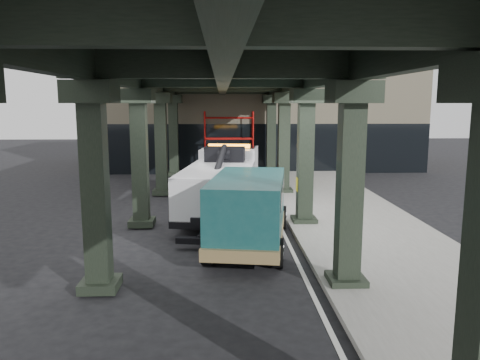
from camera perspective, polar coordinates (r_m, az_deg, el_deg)
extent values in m
plane|color=black|center=(15.53, -0.50, -7.50)|extent=(90.00, 90.00, 0.00)
cube|color=gray|center=(18.11, 13.74, -5.07)|extent=(5.00, 40.00, 0.15)
cube|color=silver|center=(17.57, 4.87, -5.51)|extent=(0.12, 38.00, 0.01)
cube|color=black|center=(11.45, 13.22, -0.97)|extent=(0.55, 0.55, 5.00)
cube|color=black|center=(11.27, 13.65, 10.36)|extent=(1.10, 1.10, 0.50)
cube|color=black|center=(12.07, 12.80, -11.87)|extent=(0.90, 0.90, 0.24)
cube|color=black|center=(17.24, 7.96, 2.59)|extent=(0.55, 0.55, 5.00)
cube|color=black|center=(17.13, 8.13, 10.09)|extent=(1.10, 1.10, 0.50)
cube|color=black|center=(17.66, 7.79, -4.90)|extent=(0.90, 0.90, 0.24)
cube|color=black|center=(23.14, 5.36, 4.35)|extent=(0.55, 0.55, 5.00)
cube|color=black|center=(23.06, 5.44, 9.92)|extent=(1.10, 1.10, 0.50)
cube|color=black|center=(23.46, 5.27, -1.31)|extent=(0.90, 0.90, 0.24)
cube|color=black|center=(29.08, 3.81, 5.38)|extent=(0.55, 0.55, 5.00)
cube|color=black|center=(29.01, 3.86, 9.82)|extent=(1.10, 1.10, 0.50)
cube|color=black|center=(29.33, 3.76, 0.85)|extent=(0.90, 0.90, 0.24)
cube|color=black|center=(11.43, -17.20, -1.16)|extent=(0.55, 0.55, 5.00)
cube|color=black|center=(11.25, -17.76, 10.18)|extent=(1.10, 1.10, 0.50)
cube|color=black|center=(12.05, -16.66, -12.07)|extent=(0.90, 0.90, 0.24)
cube|color=black|center=(17.23, -12.11, 2.47)|extent=(0.55, 0.55, 5.00)
cube|color=black|center=(17.11, -12.37, 9.97)|extent=(1.10, 1.10, 0.50)
cube|color=black|center=(17.65, -11.85, -5.03)|extent=(0.90, 0.90, 0.24)
cube|color=black|center=(23.13, -9.59, 4.25)|extent=(0.55, 0.55, 5.00)
cube|color=black|center=(23.05, -9.74, 9.83)|extent=(1.10, 1.10, 0.50)
cube|color=black|center=(23.45, -9.43, -1.40)|extent=(0.90, 0.90, 0.24)
cube|color=black|center=(29.07, -8.09, 5.31)|extent=(0.55, 0.55, 5.00)
cube|color=black|center=(29.01, -8.19, 9.74)|extent=(1.10, 1.10, 0.50)
cube|color=black|center=(29.32, -7.99, 0.78)|extent=(0.90, 0.90, 0.24)
cube|color=black|center=(17.16, 8.20, 12.76)|extent=(0.35, 32.00, 1.10)
cube|color=black|center=(17.14, -12.46, 12.64)|extent=(0.35, 32.00, 1.10)
cube|color=black|center=(16.89, -2.13, 12.90)|extent=(0.35, 32.00, 1.10)
cube|color=black|center=(16.94, -2.15, 15.27)|extent=(7.40, 32.00, 0.30)
cube|color=#C6B793|center=(34.94, 1.81, 8.52)|extent=(22.00, 10.00, 8.00)
cylinder|color=red|center=(29.88, -4.25, 4.52)|extent=(0.08, 0.08, 4.00)
cylinder|color=red|center=(29.08, -4.31, 4.39)|extent=(0.08, 0.08, 4.00)
cylinder|color=red|center=(29.92, 1.51, 4.55)|extent=(0.08, 0.08, 4.00)
cylinder|color=red|center=(29.13, 1.62, 4.42)|extent=(0.08, 0.08, 4.00)
cylinder|color=red|center=(29.96, -1.36, 2.63)|extent=(3.00, 0.08, 0.08)
cylinder|color=red|center=(29.84, -1.37, 5.11)|extent=(3.00, 0.08, 0.08)
cylinder|color=red|center=(29.77, -1.38, 7.61)|extent=(3.00, 0.08, 0.08)
cube|color=black|center=(18.83, -2.19, -2.25)|extent=(2.07, 7.76, 0.26)
cube|color=white|center=(21.24, -1.25, 1.46)|extent=(2.72, 2.77, 1.85)
cube|color=white|center=(22.37, -0.91, 0.54)|extent=(2.48, 1.04, 0.92)
cube|color=black|center=(21.42, -1.17, 2.91)|extent=(2.42, 1.63, 0.87)
cube|color=white|center=(17.55, -2.73, -0.89)|extent=(3.14, 5.41, 1.44)
cube|color=orange|center=(20.92, -1.32, 4.17)|extent=(1.87, 0.54, 0.16)
cube|color=black|center=(19.42, -1.87, 3.16)|extent=(1.71, 0.83, 0.62)
cylinder|color=black|center=(17.64, -2.65, 1.69)|extent=(0.74, 3.59, 1.37)
cube|color=black|center=(15.27, -4.14, -6.42)|extent=(0.50, 1.46, 0.18)
cube|color=black|center=(14.60, -4.62, -7.37)|extent=(1.66, 0.48, 0.18)
cylinder|color=black|center=(21.86, -4.08, -1.05)|extent=(0.51, 1.17, 1.13)
cylinder|color=silver|center=(21.86, -4.08, -1.05)|extent=(0.48, 0.67, 0.62)
cylinder|color=black|center=(21.60, 1.83, -1.16)|extent=(0.51, 1.17, 1.13)
cylinder|color=silver|center=(21.60, 1.83, -1.16)|extent=(0.48, 0.67, 0.62)
cylinder|color=black|center=(18.60, -5.83, -2.92)|extent=(0.51, 1.17, 1.13)
cylinder|color=silver|center=(18.60, -5.83, -2.92)|extent=(0.48, 0.67, 0.62)
cylinder|color=black|center=(18.29, 1.12, -3.09)|extent=(0.51, 1.17, 1.13)
cylinder|color=silver|center=(18.29, 1.12, -3.09)|extent=(0.48, 0.67, 0.62)
cylinder|color=black|center=(17.33, -6.71, -3.85)|extent=(0.51, 1.17, 1.13)
cylinder|color=silver|center=(17.33, -6.71, -3.85)|extent=(0.48, 0.67, 0.62)
cylinder|color=black|center=(17.00, 0.76, -4.05)|extent=(0.51, 1.17, 1.13)
cylinder|color=silver|center=(17.00, 0.76, -4.05)|extent=(0.48, 0.67, 0.62)
cube|color=#134647|center=(17.07, 1.89, -2.71)|extent=(2.17, 1.39, 0.89)
cube|color=#134647|center=(14.34, 0.99, -3.42)|extent=(2.73, 4.71, 1.93)
cube|color=olive|center=(14.91, 1.13, -6.04)|extent=(2.94, 5.79, 0.35)
cube|color=black|center=(16.53, 1.79, -0.31)|extent=(1.97, 0.72, 0.82)
cube|color=black|center=(14.53, 1.11, -1.26)|extent=(2.63, 3.84, 0.54)
cube|color=silver|center=(17.66, 2.02, -3.61)|extent=(1.97, 0.42, 0.30)
cylinder|color=black|center=(17.24, -1.42, -4.36)|extent=(0.40, 0.86, 0.83)
cylinder|color=silver|center=(17.24, -1.42, -4.36)|extent=(0.38, 0.50, 0.46)
cylinder|color=black|center=(17.08, 5.18, -4.53)|extent=(0.40, 0.86, 0.83)
cylinder|color=silver|center=(17.08, 5.18, -4.53)|extent=(0.38, 0.50, 0.46)
cylinder|color=black|center=(13.30, -3.95, -8.57)|extent=(0.40, 0.86, 0.83)
cylinder|color=silver|center=(13.30, -3.95, -8.57)|extent=(0.38, 0.50, 0.46)
cylinder|color=black|center=(13.10, 4.68, -8.87)|extent=(0.40, 0.86, 0.83)
cylinder|color=silver|center=(13.10, 4.68, -8.87)|extent=(0.38, 0.50, 0.46)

